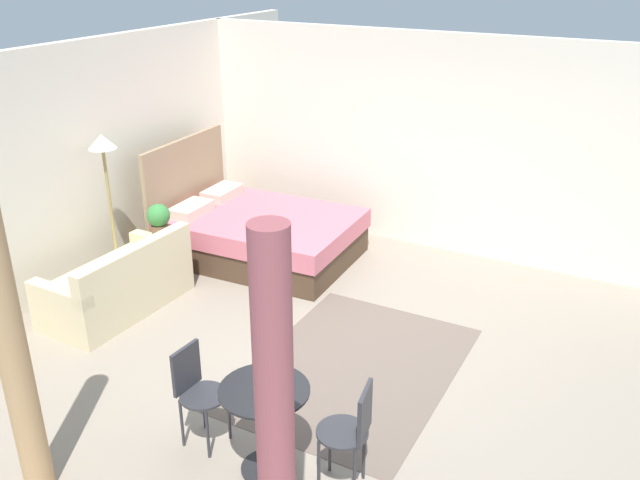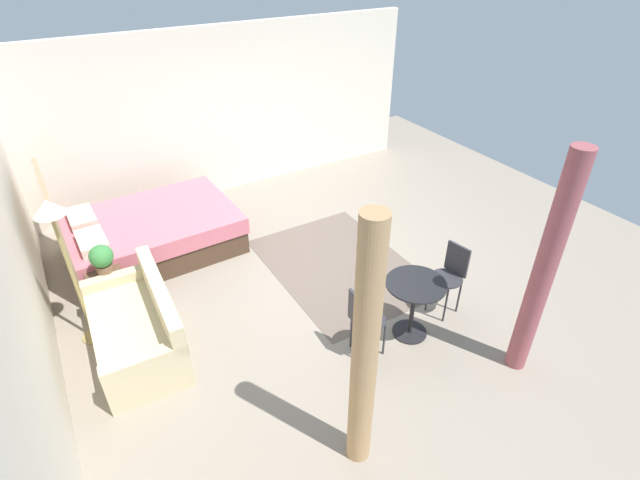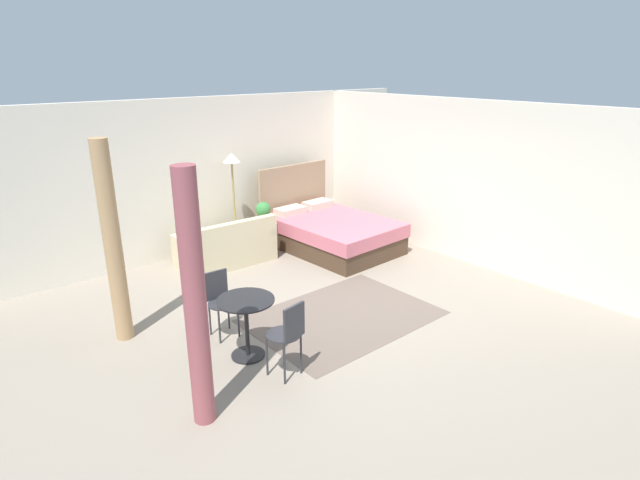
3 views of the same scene
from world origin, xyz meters
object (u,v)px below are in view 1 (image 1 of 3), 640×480
(potted_plant, at_px, (159,219))
(cafe_chair_near_window, at_px, (353,428))
(bed, at_px, (257,232))
(floor_lamp, at_px, (104,161))
(balcony_table, at_px, (265,414))
(nightstand, at_px, (166,253))
(cafe_chair_near_couch, at_px, (196,386))
(couch, at_px, (119,286))

(potted_plant, distance_m, cafe_chair_near_window, 4.02)
(bed, relative_size, floor_lamp, 1.31)
(cafe_chair_near_window, bearing_deg, potted_plant, 59.20)
(floor_lamp, distance_m, balcony_table, 3.72)
(nightstand, height_order, cafe_chair_near_couch, cafe_chair_near_couch)
(cafe_chair_near_couch, bearing_deg, bed, 25.27)
(bed, distance_m, floor_lamp, 2.06)
(couch, height_order, cafe_chair_near_couch, cafe_chair_near_couch)
(nightstand, xyz_separation_m, floor_lamp, (-0.49, 0.29, 1.22))
(balcony_table, bearing_deg, couch, 63.82)
(nightstand, bearing_deg, couch, -171.05)
(floor_lamp, distance_m, cafe_chair_near_couch, 3.17)
(bed, bearing_deg, nightstand, 141.72)
(couch, xyz_separation_m, potted_plant, (0.85, 0.12, 0.45))
(potted_plant, relative_size, cafe_chair_near_couch, 0.50)
(bed, height_order, nightstand, bed)
(cafe_chair_near_couch, bearing_deg, cafe_chair_near_window, -86.63)
(bed, distance_m, couch, 1.93)
(couch, bearing_deg, cafe_chair_near_couch, -122.26)
(bed, xyz_separation_m, cafe_chair_near_window, (-3.05, -2.77, 0.23))
(floor_lamp, height_order, cafe_chair_near_window, floor_lamp)
(potted_plant, height_order, cafe_chair_near_window, potted_plant)
(bed, relative_size, potted_plant, 5.70)
(bed, relative_size, couch, 1.46)
(nightstand, relative_size, cafe_chair_near_couch, 0.61)
(couch, distance_m, floor_lamp, 1.35)
(floor_lamp, xyz_separation_m, balcony_table, (-1.77, -3.13, -0.97))
(bed, height_order, balcony_table, bed)
(nightstand, bearing_deg, cafe_chair_near_couch, -135.62)
(couch, xyz_separation_m, cafe_chair_near_couch, (-1.28, -2.03, 0.22))
(couch, xyz_separation_m, floor_lamp, (0.45, 0.44, 1.19))
(nightstand, relative_size, cafe_chair_near_window, 0.57)
(couch, relative_size, nightstand, 3.15)
(balcony_table, bearing_deg, cafe_chair_near_window, -80.08)
(balcony_table, height_order, cafe_chair_near_window, cafe_chair_near_window)
(balcony_table, bearing_deg, bed, 33.93)
(nightstand, relative_size, floor_lamp, 0.29)
(bed, relative_size, cafe_chair_near_window, 2.63)
(cafe_chair_near_window, bearing_deg, balcony_table, 99.92)
(potted_plant, bearing_deg, bed, -34.13)
(balcony_table, bearing_deg, floor_lamp, 60.43)
(balcony_table, bearing_deg, potted_plant, 52.29)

